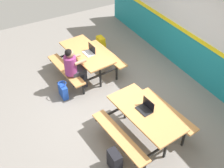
# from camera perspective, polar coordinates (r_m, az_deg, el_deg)

# --- Properties ---
(ground_plane) EXTENTS (10.00, 10.00, 0.02)m
(ground_plane) POSITION_cam_1_polar(r_m,az_deg,el_deg) (6.75, 0.85, -3.35)
(ground_plane) COLOR gray
(accent_backdrop) EXTENTS (8.00, 0.14, 2.60)m
(accent_backdrop) POSITION_cam_1_polar(r_m,az_deg,el_deg) (7.23, 17.19, 10.26)
(accent_backdrop) COLOR teal
(accent_backdrop) RESTS_ON ground
(picnic_table_left) EXTENTS (1.72, 1.70, 0.74)m
(picnic_table_left) POSITION_cam_1_polar(r_m,az_deg,el_deg) (7.22, -5.31, 5.66)
(picnic_table_left) COLOR tan
(picnic_table_left) RESTS_ON ground
(picnic_table_right) EXTENTS (1.72, 1.70, 0.74)m
(picnic_table_right) POSITION_cam_1_polar(r_m,az_deg,el_deg) (5.57, 6.92, -7.00)
(picnic_table_right) COLOR tan
(picnic_table_right) RESTS_ON ground
(student_nearer) EXTENTS (0.39, 0.54, 1.21)m
(student_nearer) POSITION_cam_1_polar(r_m,az_deg,el_deg) (6.71, -8.07, 3.80)
(student_nearer) COLOR #2D2D38
(student_nearer) RESTS_ON ground
(laptop_silver) EXTENTS (0.34, 0.25, 0.22)m
(laptop_silver) POSITION_cam_1_polar(r_m,az_deg,el_deg) (7.04, -4.68, 6.79)
(laptop_silver) COLOR silver
(laptop_silver) RESTS_ON picnic_table_left
(laptop_dark) EXTENTS (0.34, 0.25, 0.22)m
(laptop_dark) POSITION_cam_1_polar(r_m,az_deg,el_deg) (5.46, 7.04, -4.97)
(laptop_dark) COLOR black
(laptop_dark) RESTS_ON picnic_table_right
(backpack_dark) EXTENTS (0.30, 0.22, 0.44)m
(backpack_dark) POSITION_cam_1_polar(r_m,az_deg,el_deg) (8.44, -2.32, 8.43)
(backpack_dark) COLOR yellow
(backpack_dark) RESTS_ON ground
(tote_bag_bright) EXTENTS (0.34, 0.21, 0.43)m
(tote_bag_bright) POSITION_cam_1_polar(r_m,az_deg,el_deg) (6.81, -10.18, -1.35)
(tote_bag_bright) COLOR #1E47B2
(tote_bag_bright) RESTS_ON ground
(satchel_spare) EXTENTS (0.30, 0.22, 0.44)m
(satchel_spare) POSITION_cam_1_polar(r_m,az_deg,el_deg) (5.33, 0.59, -15.70)
(satchel_spare) COLOR black
(satchel_spare) RESTS_ON ground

